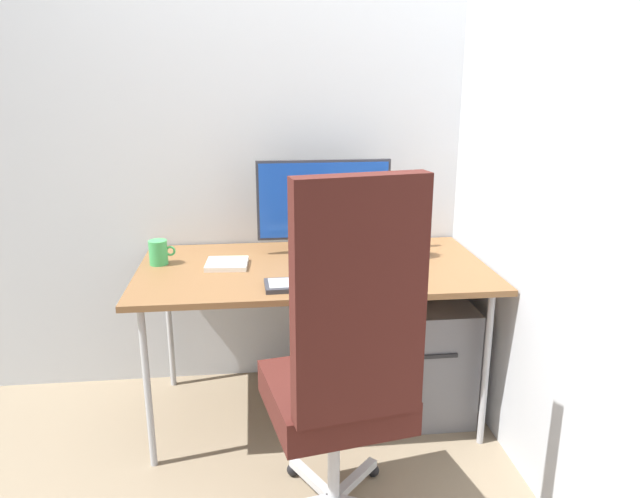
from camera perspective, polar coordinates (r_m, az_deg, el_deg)
ground_plane at (r=2.94m, az=-0.60°, el=-15.18°), size 8.00×8.00×0.00m
wall_back at (r=2.95m, az=-1.57°, el=13.64°), size 3.16×0.04×2.80m
wall_side_right at (r=2.49m, az=18.83°, el=12.32°), size 0.04×2.44×2.80m
desk at (r=2.65m, az=-0.64°, el=-2.37°), size 1.53×0.81×0.73m
office_chair at (r=1.94m, az=2.31°, el=-10.95°), size 0.56×0.56×1.28m
filing_cabinet at (r=2.87m, az=9.16°, el=-10.02°), size 0.46×0.46×0.55m
monitor at (r=2.77m, az=0.36°, el=4.56°), size 0.62×0.11×0.44m
keyboard at (r=2.38m, az=-0.57°, el=-3.33°), size 0.40×0.16×0.02m
mouse at (r=2.42m, az=9.08°, el=-3.05°), size 0.09×0.10×0.04m
pen_holder at (r=2.80m, az=9.37°, el=0.22°), size 0.10×0.10×0.15m
notebook at (r=2.66m, az=-8.87°, el=-1.42°), size 0.19×0.18×0.02m
coffee_mug at (r=2.74m, az=-15.15°, el=-0.32°), size 0.12×0.08×0.11m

